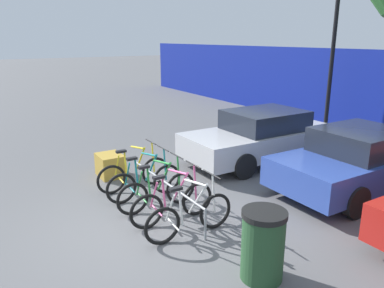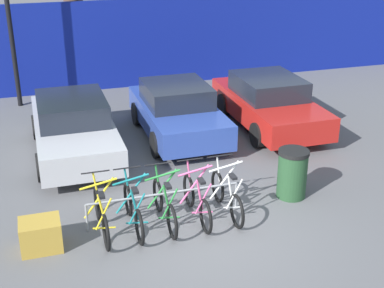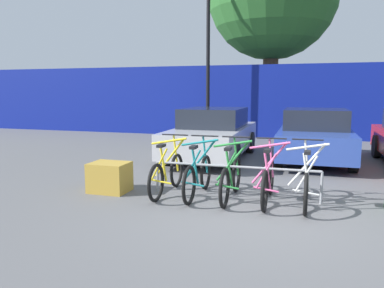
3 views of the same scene
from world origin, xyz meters
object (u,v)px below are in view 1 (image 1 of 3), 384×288
(bicycle_pink, at_px, (173,203))
(cargo_crate, at_px, (110,165))
(bicycle_white, at_px, (190,216))
(car_blue, at_px, (357,161))
(bike_rack, at_px, (165,185))
(car_silver, at_px, (262,136))
(bicycle_teal, at_px, (145,182))
(trash_bin, at_px, (263,245))
(lamp_post, at_px, (337,9))
(bicycle_yellow, at_px, (134,173))
(bicycle_green, at_px, (157,191))

(bicycle_pink, distance_m, cargo_crate, 2.90)
(bicycle_white, bearing_deg, car_blue, 86.40)
(bicycle_white, bearing_deg, bicycle_pink, 179.05)
(car_blue, bearing_deg, cargo_crate, -130.40)
(bike_rack, height_order, car_silver, car_silver)
(bicycle_teal, height_order, trash_bin, bicycle_teal)
(bike_rack, bearing_deg, lamp_post, 107.99)
(bicycle_yellow, height_order, bicycle_white, same)
(bike_rack, distance_m, bicycle_white, 1.23)
(trash_bin, bearing_deg, bicycle_white, -170.17)
(bicycle_pink, bearing_deg, lamp_post, 113.27)
(car_blue, distance_m, trash_bin, 4.13)
(lamp_post, bearing_deg, car_silver, -73.31)
(bike_rack, relative_size, lamp_post, 0.39)
(bicycle_white, xyz_separation_m, trash_bin, (1.52, 0.26, 0.14))
(car_blue, bearing_deg, lamp_post, 136.07)
(bicycle_yellow, height_order, trash_bin, bicycle_yellow)
(bicycle_yellow, bearing_deg, bike_rack, 4.96)
(trash_bin, bearing_deg, bike_rack, -177.59)
(trash_bin, bearing_deg, car_silver, 138.60)
(car_blue, distance_m, cargo_crate, 5.72)
(bike_rack, bearing_deg, bicycle_pink, -13.86)
(lamp_post, height_order, cargo_crate, lamp_post)
(bicycle_teal, bearing_deg, cargo_crate, -171.34)
(bike_rack, distance_m, bicycle_yellow, 1.23)
(car_silver, bearing_deg, trash_bin, -41.40)
(bicycle_pink, xyz_separation_m, car_silver, (-1.90, 3.82, 0.31))
(bicycle_yellow, bearing_deg, bicycle_pink, -2.03)
(bicycle_green, bearing_deg, bicycle_pink, -1.99)
(trash_bin, xyz_separation_m, cargo_crate, (-5.03, -0.44, -0.24))
(bicycle_yellow, relative_size, car_silver, 0.39)
(lamp_post, relative_size, trash_bin, 7.47)
(bicycle_yellow, height_order, bicycle_pink, same)
(bicycle_teal, distance_m, bicycle_pink, 1.23)
(bike_rack, distance_m, bicycle_teal, 0.65)
(bicycle_green, height_order, car_blue, car_blue)
(trash_bin, distance_m, cargo_crate, 5.05)
(bicycle_yellow, bearing_deg, trash_bin, 1.79)
(bike_rack, height_order, bicycle_green, bicycle_green)
(bike_rack, height_order, trash_bin, trash_bin)
(bicycle_green, relative_size, lamp_post, 0.22)
(lamp_post, bearing_deg, bike_rack, -72.01)
(bicycle_green, bearing_deg, trash_bin, 3.46)
(trash_bin, bearing_deg, cargo_crate, -175.02)
(bicycle_green, xyz_separation_m, lamp_post, (-2.51, 7.97, 3.83))
(bicycle_green, xyz_separation_m, trash_bin, (2.77, 0.26, 0.14))
(bicycle_teal, height_order, car_blue, car_blue)
(bicycle_green, height_order, trash_bin, bicycle_green)
(bicycle_pink, bearing_deg, trash_bin, 8.81)
(bicycle_pink, bearing_deg, car_blue, 80.86)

